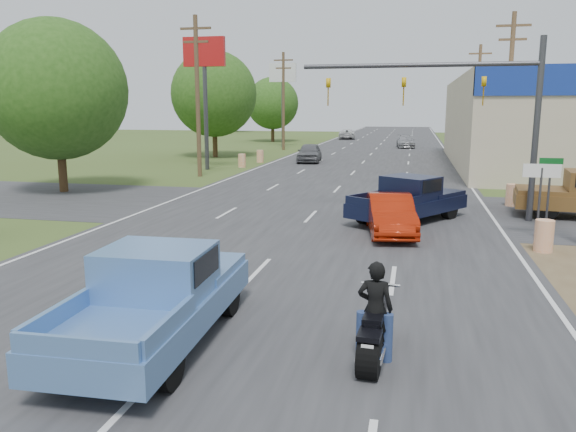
% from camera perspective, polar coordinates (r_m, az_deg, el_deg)
% --- Properties ---
extents(main_road, '(15.00, 180.00, 0.02)m').
position_cam_1_polar(main_road, '(46.46, 7.67, 5.45)').
color(main_road, '#2D2D30').
rests_on(main_road, ground).
extents(cross_road, '(120.00, 10.00, 0.02)m').
position_cam_1_polar(cross_road, '(24.80, 3.16, 0.79)').
color(cross_road, '#2D2D30').
rests_on(cross_road, ground).
extents(utility_pole_2, '(2.00, 0.28, 10.00)m').
position_cam_1_polar(utility_pole_2, '(37.50, 21.52, 11.64)').
color(utility_pole_2, '#4C3823').
rests_on(utility_pole_2, ground).
extents(utility_pole_3, '(2.00, 0.28, 10.00)m').
position_cam_1_polar(utility_pole_3, '(55.36, 18.70, 11.35)').
color(utility_pole_3, '#4C3823').
rests_on(utility_pole_3, ground).
extents(utility_pole_5, '(2.00, 0.28, 10.00)m').
position_cam_1_polar(utility_pole_5, '(36.67, -9.19, 12.28)').
color(utility_pole_5, '#4C3823').
rests_on(utility_pole_5, ground).
extents(utility_pole_6, '(2.00, 0.28, 10.00)m').
position_cam_1_polar(utility_pole_6, '(59.64, -0.47, 11.84)').
color(utility_pole_6, '#4C3823').
rests_on(utility_pole_6, ground).
extents(tree_0, '(7.14, 7.14, 8.84)m').
position_cam_1_polar(tree_0, '(31.70, -22.47, 11.74)').
color(tree_0, '#422D19').
rests_on(tree_0, ground).
extents(tree_1, '(7.56, 7.56, 9.36)m').
position_cam_1_polar(tree_1, '(51.18, -7.54, 12.18)').
color(tree_1, '#422D19').
rests_on(tree_1, ground).
extents(tree_2, '(6.72, 6.72, 8.32)m').
position_cam_1_polar(tree_2, '(74.34, -1.58, 11.37)').
color(tree_2, '#422D19').
rests_on(tree_2, ground).
extents(tree_4, '(9.24, 9.24, 11.44)m').
position_cam_1_polar(tree_4, '(100.30, -23.91, 11.41)').
color(tree_4, '#422D19').
rests_on(tree_4, ground).
extents(tree_6, '(8.82, 8.82, 10.92)m').
position_cam_1_polar(tree_6, '(106.67, -6.10, 12.01)').
color(tree_6, '#422D19').
rests_on(tree_6, ground).
extents(barrel_0, '(0.56, 0.56, 1.00)m').
position_cam_1_polar(barrel_0, '(18.92, 24.56, -1.86)').
color(barrel_0, orange).
rests_on(barrel_0, ground).
extents(barrel_1, '(0.56, 0.56, 1.00)m').
position_cam_1_polar(barrel_1, '(27.22, 21.81, 1.98)').
color(barrel_1, orange).
rests_on(barrel_1, ground).
extents(barrel_2, '(0.56, 0.56, 1.00)m').
position_cam_1_polar(barrel_2, '(42.16, -4.70, 5.63)').
color(barrel_2, orange).
rests_on(barrel_2, ground).
extents(barrel_3, '(0.56, 0.56, 1.00)m').
position_cam_1_polar(barrel_3, '(45.90, -2.85, 6.08)').
color(barrel_3, orange).
rests_on(barrel_3, ground).
extents(pole_sign_left_near, '(3.00, 0.35, 9.20)m').
position_cam_1_polar(pole_sign_left_near, '(40.84, -8.48, 14.75)').
color(pole_sign_left_near, '#3F3F44').
rests_on(pole_sign_left_near, ground).
extents(pole_sign_left_far, '(3.00, 0.35, 9.20)m').
position_cam_1_polar(pole_sign_left_far, '(63.81, -0.54, 13.44)').
color(pole_sign_left_far, '#3F3F44').
rests_on(pole_sign_left_far, ground).
extents(lane_sign, '(1.20, 0.08, 2.52)m').
position_cam_1_polar(lane_sign, '(20.66, 24.30, 3.11)').
color(lane_sign, '#3F3F44').
rests_on(lane_sign, ground).
extents(street_name_sign, '(0.80, 0.08, 2.61)m').
position_cam_1_polar(street_name_sign, '(22.28, 25.00, 2.80)').
color(street_name_sign, '#3F3F44').
rests_on(street_name_sign, ground).
extents(signal_mast, '(9.12, 0.40, 7.00)m').
position_cam_1_polar(signal_mast, '(23.16, 17.51, 11.52)').
color(signal_mast, '#3F3F44').
rests_on(signal_mast, ground).
extents(red_convertible, '(2.09, 4.38, 1.39)m').
position_cam_1_polar(red_convertible, '(19.89, 10.35, 0.11)').
color(red_convertible, '#9A1B07').
rests_on(red_convertible, ground).
extents(motorcycle, '(0.72, 2.33, 1.18)m').
position_cam_1_polar(motorcycle, '(10.03, 8.72, -11.72)').
color(motorcycle, black).
rests_on(motorcycle, ground).
extents(rider, '(0.64, 0.44, 1.70)m').
position_cam_1_polar(rider, '(9.97, 8.83, -9.84)').
color(rider, black).
rests_on(rider, ground).
extents(blue_pickup, '(2.29, 5.57, 1.83)m').
position_cam_1_polar(blue_pickup, '(10.94, -13.03, -7.70)').
color(blue_pickup, black).
rests_on(blue_pickup, ground).
extents(navy_pickup, '(4.66, 5.59, 1.77)m').
position_cam_1_polar(navy_pickup, '(22.35, 12.33, 1.74)').
color(navy_pickup, black).
rests_on(navy_pickup, ground).
extents(distant_car_grey, '(2.22, 4.66, 1.54)m').
position_cam_1_polar(distant_car_grey, '(46.04, 2.20, 6.43)').
color(distant_car_grey, '#5A5A5F').
rests_on(distant_car_grey, ground).
extents(distant_car_silver, '(2.27, 4.82, 1.36)m').
position_cam_1_polar(distant_car_silver, '(64.49, 11.86, 7.42)').
color(distant_car_silver, '#98989C').
rests_on(distant_car_silver, ground).
extents(distant_car_white, '(2.78, 5.13, 1.37)m').
position_cam_1_polar(distant_car_white, '(81.05, 6.01, 8.26)').
color(distant_car_white, silver).
rests_on(distant_car_white, ground).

